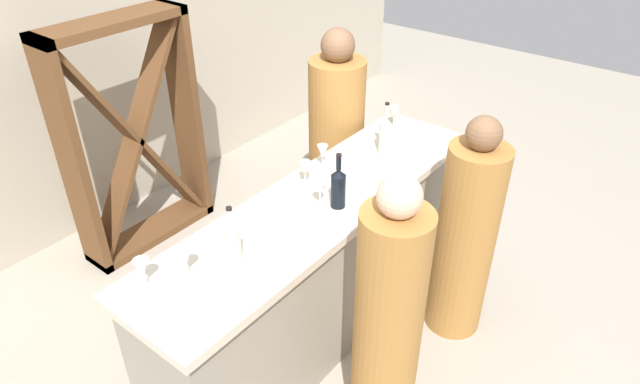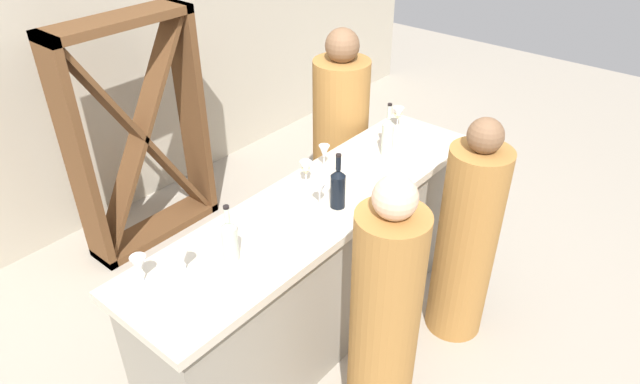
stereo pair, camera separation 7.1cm
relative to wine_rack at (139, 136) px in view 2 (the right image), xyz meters
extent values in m
plane|color=#9E9384|center=(0.04, -1.65, -0.85)|extent=(12.00, 12.00, 0.00)
cube|color=#B2A893|center=(0.04, 0.55, 0.55)|extent=(8.00, 0.10, 2.80)
cube|color=gray|center=(0.04, -1.65, -0.38)|extent=(2.34, 0.53, 0.94)
cube|color=beige|center=(0.04, -1.65, 0.11)|extent=(2.42, 0.61, 0.05)
cube|color=brown|center=(-0.48, 0.00, 0.00)|extent=(0.06, 0.28, 1.70)
cube|color=brown|center=(0.48, 0.00, 0.00)|extent=(0.06, 0.28, 1.70)
cube|color=brown|center=(0.00, 0.00, 0.82)|extent=(1.02, 0.28, 0.06)
cube|color=brown|center=(0.00, 0.00, -0.82)|extent=(1.02, 0.28, 0.06)
cube|color=brown|center=(0.00, 0.00, 0.00)|extent=(0.93, 0.20, 1.60)
cube|color=brown|center=(0.00, 0.00, 0.00)|extent=(0.93, 0.20, 1.60)
cylinder|color=#B7C6B2|center=(-0.61, -1.65, 0.23)|extent=(0.08, 0.08, 0.18)
cone|color=#B7C6B2|center=(-0.61, -1.65, 0.33)|extent=(0.08, 0.08, 0.03)
cylinder|color=#B7C6B2|center=(-0.61, -1.65, 0.39)|extent=(0.03, 0.03, 0.07)
cylinder|color=black|center=(-0.61, -1.65, 0.43)|extent=(0.03, 0.03, 0.01)
cylinder|color=black|center=(0.05, -1.76, 0.23)|extent=(0.08, 0.08, 0.19)
cone|color=black|center=(0.05, -1.76, 0.35)|extent=(0.08, 0.08, 0.04)
cylinder|color=black|center=(0.05, -1.76, 0.40)|extent=(0.03, 0.03, 0.08)
cylinder|color=black|center=(0.05, -1.76, 0.45)|extent=(0.03, 0.03, 0.01)
cylinder|color=#B7C6B2|center=(0.70, -1.64, 0.24)|extent=(0.07, 0.07, 0.20)
cone|color=#B7C6B2|center=(0.70, -1.64, 0.36)|extent=(0.07, 0.07, 0.04)
cylinder|color=#B7C6B2|center=(0.70, -1.64, 0.43)|extent=(0.03, 0.03, 0.09)
cylinder|color=black|center=(0.70, -1.64, 0.47)|extent=(0.03, 0.03, 0.01)
cylinder|color=white|center=(-0.02, -1.70, 0.14)|extent=(0.06, 0.06, 0.00)
cylinder|color=white|center=(-0.02, -1.70, 0.18)|extent=(0.01, 0.01, 0.08)
cone|color=white|center=(-0.02, -1.70, 0.26)|extent=(0.07, 0.07, 0.08)
cylinder|color=white|center=(-0.82, -1.56, 0.14)|extent=(0.07, 0.07, 0.00)
cylinder|color=white|center=(-0.82, -1.56, 0.17)|extent=(0.01, 0.01, 0.06)
cone|color=white|center=(-0.82, -1.56, 0.25)|extent=(0.07, 0.07, 0.08)
cylinder|color=white|center=(0.11, -1.49, 0.14)|extent=(0.06, 0.06, 0.00)
cylinder|color=white|center=(0.11, -1.49, 0.17)|extent=(0.01, 0.01, 0.06)
cone|color=white|center=(0.11, -1.49, 0.25)|extent=(0.07, 0.07, 0.08)
cone|color=beige|center=(0.11, -1.49, 0.23)|extent=(0.06, 0.06, 0.04)
cylinder|color=white|center=(1.05, -1.49, 0.14)|extent=(0.06, 0.06, 0.00)
cylinder|color=white|center=(1.05, -1.49, 0.17)|extent=(0.01, 0.01, 0.06)
cone|color=white|center=(1.05, -1.49, 0.24)|extent=(0.07, 0.07, 0.08)
cone|color=beige|center=(1.05, -1.49, 0.22)|extent=(0.06, 0.06, 0.03)
cylinder|color=white|center=(-0.98, -1.48, 0.14)|extent=(0.06, 0.06, 0.00)
cylinder|color=white|center=(-0.98, -1.48, 0.18)|extent=(0.01, 0.01, 0.07)
cone|color=white|center=(-0.98, -1.48, 0.25)|extent=(0.07, 0.07, 0.08)
cylinder|color=white|center=(0.31, -1.46, 0.14)|extent=(0.07, 0.07, 0.00)
cylinder|color=white|center=(0.31, -1.46, 0.18)|extent=(0.01, 0.01, 0.07)
cone|color=white|center=(0.31, -1.46, 0.25)|extent=(0.06, 0.06, 0.09)
cylinder|color=#9E6B33|center=(-0.29, -2.32, -0.17)|extent=(0.36, 0.36, 1.36)
sphere|color=#D8AD8C|center=(-0.29, -2.32, 0.60)|extent=(0.19, 0.19, 0.19)
cylinder|color=#9E6B33|center=(0.62, -2.28, -0.21)|extent=(0.45, 0.45, 1.27)
sphere|color=brown|center=(0.62, -2.28, 0.51)|extent=(0.19, 0.19, 0.19)
cylinder|color=#9E6B33|center=(0.94, -1.09, -0.15)|extent=(0.44, 0.44, 1.40)
sphere|color=brown|center=(0.94, -1.09, 0.66)|extent=(0.23, 0.23, 0.23)
camera|label=1|loc=(-1.95, -3.22, 1.83)|focal=31.36mm
camera|label=2|loc=(-1.91, -3.28, 1.83)|focal=31.36mm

